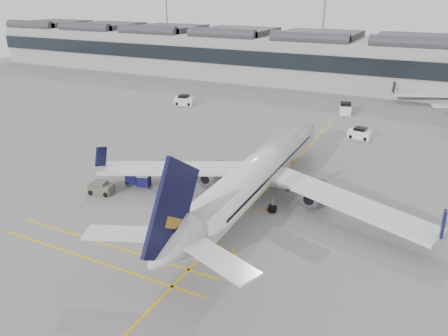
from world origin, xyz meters
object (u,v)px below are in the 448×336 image
at_px(airliner_main, 257,173).
at_px(ramp_agent_b, 223,173).
at_px(belt_loader, 279,181).
at_px(pushback_tug, 101,188).
at_px(ramp_agent_a, 224,178).
at_px(baggage_cart_a, 179,173).

bearing_deg(airliner_main, ramp_agent_b, 149.06).
height_order(belt_loader, pushback_tug, belt_loader).
height_order(ramp_agent_b, pushback_tug, ramp_agent_b).
xyz_separation_m(ramp_agent_a, ramp_agent_b, (-0.76, 1.23, 0.02)).
bearing_deg(belt_loader, baggage_cart_a, -156.31).
distance_m(belt_loader, ramp_agent_b, 6.85).
relative_size(ramp_agent_b, pushback_tug, 0.65).
xyz_separation_m(belt_loader, baggage_cart_a, (-11.60, -3.80, 0.28)).
distance_m(baggage_cart_a, ramp_agent_b, 5.45).
height_order(airliner_main, pushback_tug, airliner_main).
xyz_separation_m(airliner_main, belt_loader, (0.92, 4.83, -2.66)).
bearing_deg(ramp_agent_b, belt_loader, -170.29).
bearing_deg(belt_loader, ramp_agent_b, -161.99).
height_order(ramp_agent_a, pushback_tug, ramp_agent_a).
distance_m(airliner_main, belt_loader, 5.59).
relative_size(belt_loader, pushback_tug, 1.67).
bearing_deg(airliner_main, baggage_cart_a, 173.78).
bearing_deg(pushback_tug, belt_loader, 22.64).
bearing_deg(belt_loader, pushback_tug, -141.82).
height_order(belt_loader, ramp_agent_a, belt_loader).
bearing_deg(baggage_cart_a, pushback_tug, -143.85).
relative_size(baggage_cart_a, pushback_tug, 0.61).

